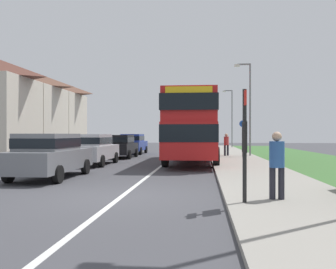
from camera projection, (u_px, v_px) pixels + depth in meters
name	position (u px, v px, depth m)	size (l,w,h in m)	color
ground_plane	(121.00, 197.00, 9.41)	(120.00, 120.00, 0.00)	#424247
lane_marking_centre	(158.00, 168.00, 17.38)	(0.14, 60.00, 0.01)	silver
pavement_near_side	(255.00, 172.00, 14.99)	(3.20, 68.00, 0.12)	gray
double_decker_bus	(192.00, 125.00, 21.05)	(2.80, 11.20, 3.70)	red
parked_car_grey	(50.00, 154.00, 13.41)	(1.90, 4.60, 1.63)	slate
parked_car_silver	(92.00, 148.00, 19.26)	(1.99, 4.57, 1.61)	#B7B7BC
parked_car_black	(120.00, 145.00, 24.93)	(1.98, 4.11, 1.56)	black
parked_car_blue	(133.00, 143.00, 30.07)	(1.88, 4.45, 1.62)	navy
pedestrian_at_stop	(277.00, 162.00, 8.42)	(0.34, 0.34, 1.67)	#23232D
pedestrian_walking_away	(226.00, 143.00, 25.65)	(0.34, 0.34, 1.67)	#23232D
bus_stop_sign	(245.00, 138.00, 8.05)	(0.09, 0.52, 2.60)	black
cycle_route_sign	(243.00, 137.00, 24.03)	(0.44, 0.08, 2.52)	slate
street_lamp_mid	(248.00, 103.00, 25.74)	(1.14, 0.20, 6.57)	slate
street_lamp_far	(231.00, 115.00, 42.31)	(1.14, 0.20, 6.69)	slate
house_terrace_far_side	(16.00, 109.00, 32.78)	(7.56, 16.84, 7.73)	beige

